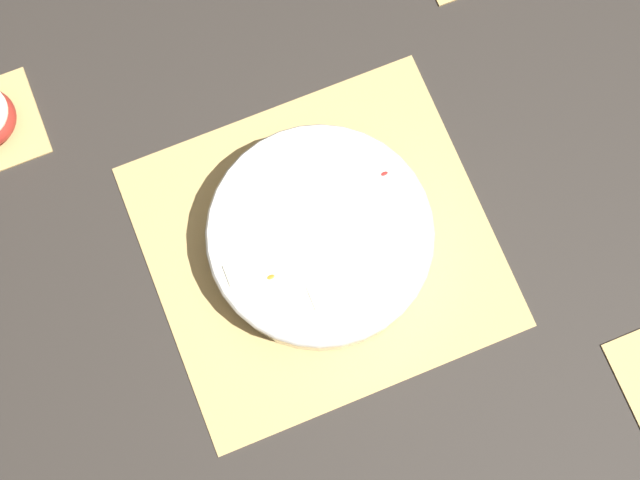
{
  "coord_description": "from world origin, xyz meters",
  "views": [
    {
      "loc": [
        -0.09,
        -0.22,
        1.05
      ],
      "look_at": [
        0.0,
        0.0,
        0.03
      ],
      "focal_mm": 50.0,
      "sensor_mm": 36.0,
      "label": 1
    }
  ],
  "objects": [
    {
      "name": "bamboo_mat_center",
      "position": [
        0.0,
        0.0,
        0.0
      ],
      "size": [
        0.4,
        0.37,
        0.01
      ],
      "color": "tan",
      "rests_on": "ground_plane"
    },
    {
      "name": "fruit_salad_bowl",
      "position": [
        -0.0,
        -0.0,
        0.05
      ],
      "size": [
        0.26,
        0.26,
        0.07
      ],
      "color": "silver",
      "rests_on": "bamboo_mat_center"
    },
    {
      "name": "ground_plane",
      "position": [
        0.0,
        0.0,
        0.0
      ],
      "size": [
        6.0,
        6.0,
        0.0
      ],
      "primitive_type": "plane",
      "color": "#2D2823"
    }
  ]
}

